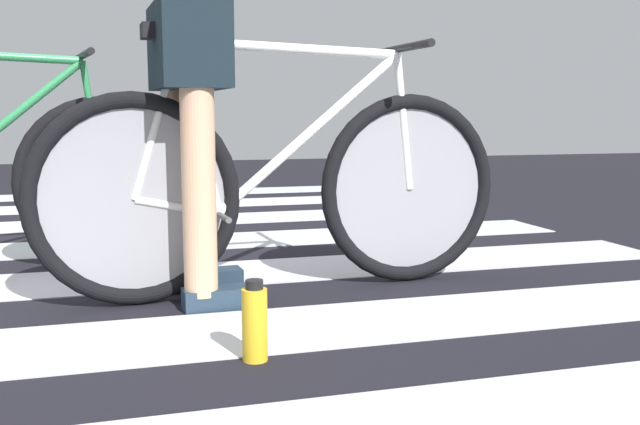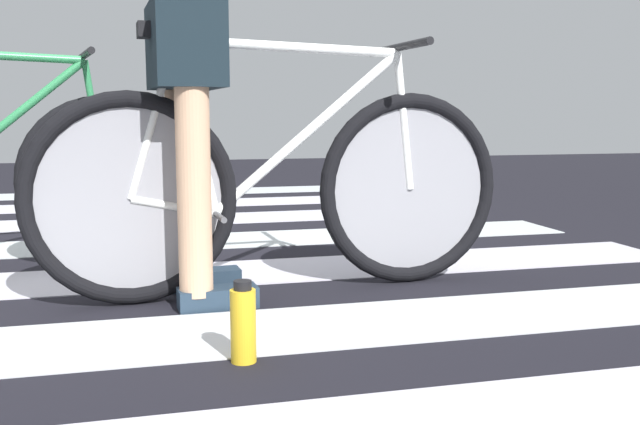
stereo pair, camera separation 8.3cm
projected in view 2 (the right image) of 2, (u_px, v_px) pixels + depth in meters
ground at (36, 281)px, 2.75m from camera, size 18.00×14.00×0.02m
crosswalk_markings at (50, 264)px, 3.01m from camera, size 5.44×5.79×0.00m
bicycle_1_of_2 at (278, 186)px, 2.49m from camera, size 1.74×0.52×0.93m
cyclist_1_of_2 at (188, 111)px, 2.35m from camera, size 0.34×0.42×1.00m
water_bottle at (243, 324)px, 1.81m from camera, size 0.07×0.07×0.22m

